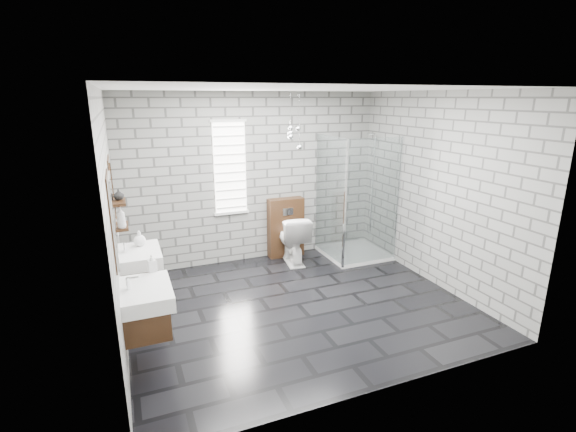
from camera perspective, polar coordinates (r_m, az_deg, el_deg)
floor at (r=5.58m, az=1.41°, el=-12.07°), size 4.20×3.60×0.02m
ceiling at (r=4.92m, az=1.63°, el=17.11°), size 4.20×3.60×0.02m
wall_back at (r=6.74m, az=-4.63°, el=5.13°), size 4.20×0.02×2.70m
wall_front at (r=3.57m, az=13.17°, el=-5.15°), size 4.20×0.02×2.70m
wall_left at (r=4.69m, az=-22.87°, el=-0.93°), size 0.02×3.60×2.70m
wall_right at (r=6.21m, az=19.71°, el=3.31°), size 0.02×3.60×2.70m
vanity_left at (r=4.34m, az=-19.33°, el=-10.33°), size 0.47×0.70×1.57m
vanity_right at (r=5.33m, az=-20.00°, el=-5.42°), size 0.47×0.70×1.57m
shelf_lower at (r=4.65m, az=-21.85°, el=-1.35°), size 0.14×0.30×0.03m
shelf_upper at (r=4.58m, az=-22.19°, el=1.76°), size 0.14×0.30×0.03m
window at (r=6.57m, az=-7.95°, el=6.52°), size 0.56×0.05×1.48m
cistern_panel at (r=7.01m, az=-0.32°, el=-1.56°), size 0.60×0.20×1.00m
flush_plate at (r=6.83m, az=0.00°, el=0.59°), size 0.18×0.01×0.12m
shower_enclosure at (r=6.99m, az=8.92°, el=-1.78°), size 1.00×1.00×2.03m
pendant_cluster at (r=6.40m, az=0.77°, el=11.15°), size 0.27×0.23×0.86m
toilet at (r=6.78m, az=0.63°, el=-3.11°), size 0.55×0.83×0.79m
soap_bottle_a at (r=4.61m, az=-18.12°, el=-6.10°), size 0.10×0.10×0.19m
soap_bottle_b at (r=5.42m, az=-19.64°, el=-2.91°), size 0.18×0.18×0.19m
soap_bottle_c at (r=4.52m, az=-21.87°, el=-0.16°), size 0.10×0.10×0.22m
vase at (r=4.61m, az=-22.16°, el=2.73°), size 0.13×0.13×0.11m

